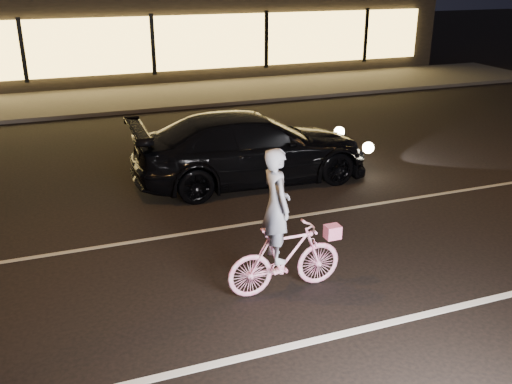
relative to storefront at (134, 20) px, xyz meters
name	(u,v)px	position (x,y,z in m)	size (l,w,h in m)	color
ground	(345,267)	(0.00, -18.97, -2.15)	(90.00, 90.00, 0.00)	black
lane_stripe_near	(401,320)	(0.00, -20.47, -2.14)	(60.00, 0.12, 0.01)	silver
lane_stripe_far	(292,217)	(0.00, -16.97, -2.14)	(60.00, 0.10, 0.01)	gray
sidewalk	(166,96)	(0.00, -5.97, -2.09)	(30.00, 4.00, 0.12)	#383533
storefront	(134,20)	(0.00, 0.00, 0.00)	(25.40, 8.42, 4.20)	black
cyclist	(283,243)	(-1.17, -19.24, -1.39)	(1.68, 0.58, 2.12)	#ED3387
sedan	(252,147)	(-0.02, -14.86, -1.42)	(5.08, 2.13, 1.46)	black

